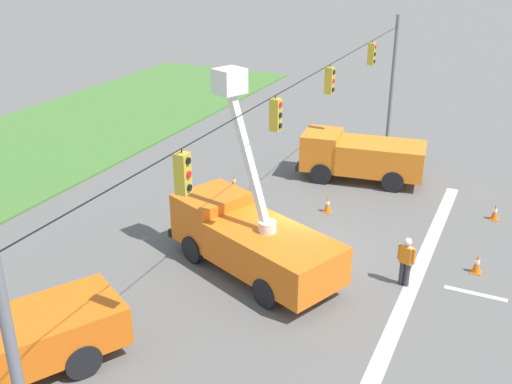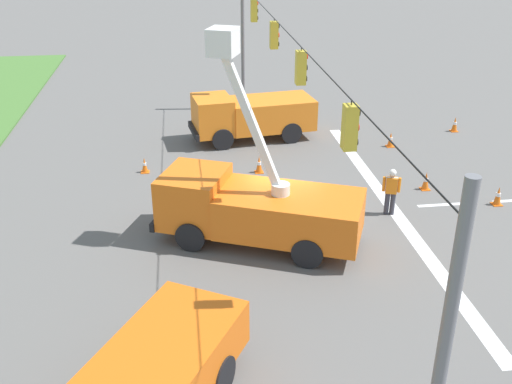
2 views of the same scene
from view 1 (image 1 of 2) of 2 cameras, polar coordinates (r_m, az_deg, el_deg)
The scene contains 10 objects.
ground_plane at distance 22.34m, azimuth 4.30°, elevation -5.96°, with size 200.00×200.00×0.00m, color #605E5B.
lane_markings at distance 21.33m, azimuth 18.78°, elevation -8.81°, with size 17.60×15.25×0.01m.
signal_gantry at distance 20.52m, azimuth 4.71°, elevation 5.29°, with size 26.20×0.33×7.20m.
utility_truck_bucket_lift at distance 20.68m, azimuth -0.57°, elevation -4.15°, with size 4.87×7.16×6.98m.
utility_truck_support_far at distance 28.94m, azimuth 9.89°, elevation 3.43°, with size 3.05×6.12×2.21m.
road_worker at distance 20.61m, azimuth 14.11°, elevation -6.18°, with size 0.35×0.62×1.77m.
traffic_cone_foreground_left at distance 26.68m, azimuth 21.80°, elevation -1.76°, with size 0.36×0.36×0.71m.
traffic_cone_foreground_right at distance 22.37m, azimuth 20.31°, elevation -6.39°, with size 0.36×0.36×0.74m.
traffic_cone_near_bucket at distance 25.60m, azimuth 6.84°, elevation -1.16°, with size 0.36×0.36×0.73m.
traffic_cone_lane_edge_b at distance 27.85m, azimuth -2.12°, elevation 0.99°, with size 0.36×0.36×0.67m.
Camera 1 is at (-18.29, -6.73, 10.92)m, focal length 42.00 mm.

